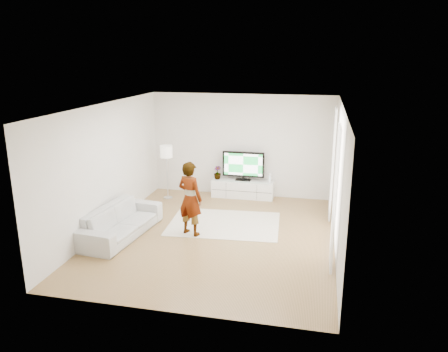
% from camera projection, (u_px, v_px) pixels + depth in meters
% --- Properties ---
extents(floor, '(6.00, 6.00, 0.00)m').
position_uv_depth(floor, '(216.00, 236.00, 9.49)').
color(floor, '#A37C4A').
rests_on(floor, ground).
extents(ceiling, '(6.00, 6.00, 0.00)m').
position_uv_depth(ceiling, '(216.00, 106.00, 8.74)').
color(ceiling, white).
rests_on(ceiling, wall_back).
extents(wall_left, '(0.02, 6.00, 2.80)m').
position_uv_depth(wall_left, '(106.00, 167.00, 9.64)').
color(wall_left, silver).
rests_on(wall_left, floor).
extents(wall_right, '(0.02, 6.00, 2.80)m').
position_uv_depth(wall_right, '(339.00, 181.00, 8.59)').
color(wall_right, silver).
rests_on(wall_right, floor).
extents(wall_back, '(5.00, 0.02, 2.80)m').
position_uv_depth(wall_back, '(242.00, 146.00, 11.93)').
color(wall_back, silver).
rests_on(wall_back, floor).
extents(wall_front, '(5.00, 0.02, 2.80)m').
position_uv_depth(wall_front, '(167.00, 227.00, 6.29)').
color(wall_front, silver).
rests_on(wall_front, floor).
extents(window, '(0.01, 2.60, 2.50)m').
position_uv_depth(window, '(338.00, 174.00, 8.86)').
color(window, white).
rests_on(window, wall_right).
extents(curtain_near, '(0.04, 0.70, 2.60)m').
position_uv_depth(curtain_near, '(335.00, 199.00, 7.68)').
color(curtain_near, white).
rests_on(curtain_near, floor).
extents(curtain_far, '(0.04, 0.70, 2.60)m').
position_uv_depth(curtain_far, '(333.00, 164.00, 10.13)').
color(curtain_far, white).
rests_on(curtain_far, floor).
extents(media_console, '(1.69, 0.48, 0.48)m').
position_uv_depth(media_console, '(243.00, 189.00, 12.01)').
color(media_console, white).
rests_on(media_console, floor).
extents(television, '(1.15, 0.23, 0.80)m').
position_uv_depth(television, '(243.00, 165.00, 11.85)').
color(television, black).
rests_on(television, media_console).
extents(game_console, '(0.06, 0.17, 0.23)m').
position_uv_depth(game_console, '(270.00, 178.00, 11.76)').
color(game_console, white).
rests_on(game_console, media_console).
extents(potted_plant, '(0.23, 0.23, 0.36)m').
position_uv_depth(potted_plant, '(217.00, 173.00, 12.04)').
color(potted_plant, '#3F7238').
rests_on(potted_plant, media_console).
extents(rug, '(2.64, 1.99, 0.01)m').
position_uv_depth(rug, '(224.00, 224.00, 10.15)').
color(rug, silver).
rests_on(rug, floor).
extents(player, '(0.70, 0.58, 1.63)m').
position_uv_depth(player, '(190.00, 199.00, 9.34)').
color(player, '#334772').
rests_on(player, rug).
extents(sofa, '(1.11, 2.33, 0.66)m').
position_uv_depth(sofa, '(121.00, 221.00, 9.41)').
color(sofa, silver).
rests_on(sofa, floor).
extents(floor_lamp, '(0.32, 0.32, 1.46)m').
position_uv_depth(floor_lamp, '(166.00, 154.00, 11.67)').
color(floor_lamp, silver).
rests_on(floor_lamp, floor).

